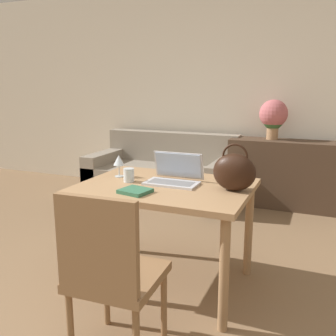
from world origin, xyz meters
TOP-DOWN VIEW (x-y plane):
  - wall_back at (0.00, 3.31)m, footprint 10.00×0.06m
  - dining_table at (0.10, 0.79)m, footprint 1.17×0.86m
  - chair at (0.16, -0.05)m, footprint 0.46×0.46m
  - couch at (-0.78, 2.76)m, footprint 1.81×0.93m
  - sideboard at (0.73, 2.99)m, footprint 1.35×0.40m
  - laptop at (0.14, 0.87)m, footprint 0.37×0.27m
  - drinking_glass at (-0.17, 0.76)m, footprint 0.08×0.08m
  - wine_glass at (-0.32, 0.87)m, footprint 0.08×0.08m
  - handbag at (0.57, 0.82)m, footprint 0.28×0.17m
  - flower_vase at (0.53, 3.03)m, footprint 0.33×0.33m
  - book at (0.00, 0.52)m, footprint 0.21×0.20m

SIDE VIEW (x-z plane):
  - couch at x=-0.78m, z-range -0.13..0.69m
  - sideboard at x=0.73m, z-range 0.00..0.80m
  - chair at x=0.16m, z-range 0.05..0.99m
  - dining_table at x=0.10m, z-range 0.28..1.03m
  - book at x=0.00m, z-range 0.75..0.77m
  - drinking_glass at x=-0.17m, z-range 0.75..0.85m
  - laptop at x=0.14m, z-range 0.70..0.91m
  - wine_glass at x=-0.32m, z-range 0.79..0.95m
  - handbag at x=0.57m, z-range 0.72..1.03m
  - flower_vase at x=0.53m, z-range 0.84..1.31m
  - wall_back at x=0.00m, z-range 0.00..2.70m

